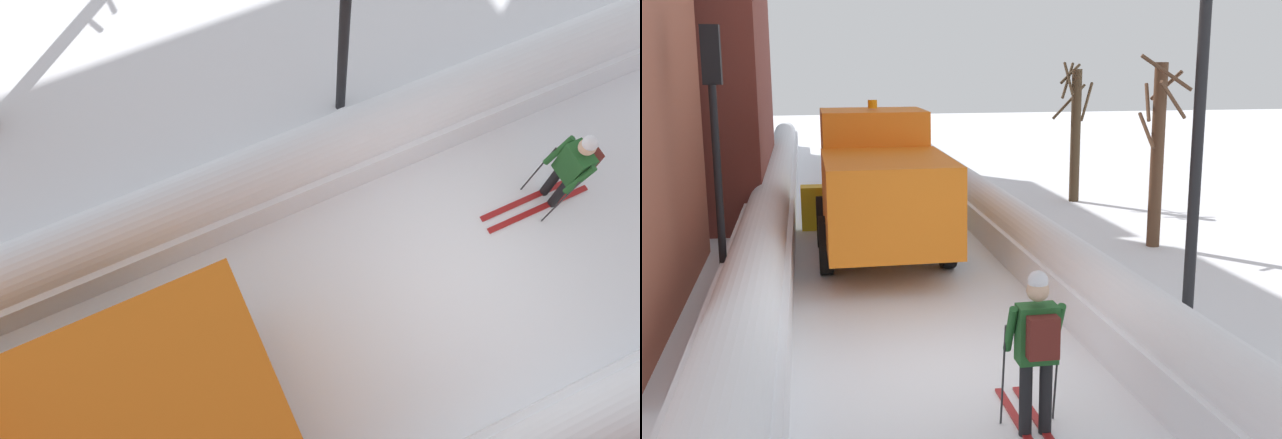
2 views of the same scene
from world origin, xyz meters
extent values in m
plane|color=white|center=(0.00, 10.00, 0.00)|extent=(80.00, 80.00, 0.00)
cube|color=white|center=(-2.56, 10.00, 0.39)|extent=(1.10, 36.00, 0.78)
cylinder|color=white|center=(-2.56, 10.00, 0.78)|extent=(0.90, 34.20, 0.90)
cube|color=white|center=(2.56, 10.00, 0.30)|extent=(1.10, 36.00, 0.60)
cylinder|color=white|center=(2.56, 10.00, 0.60)|extent=(0.90, 34.20, 0.90)
cube|color=orange|center=(-0.26, 4.78, 1.40)|extent=(2.30, 3.40, 1.60)
cube|color=orange|center=(-0.26, 7.48, 1.75)|extent=(2.20, 2.00, 2.30)
cube|color=black|center=(-0.26, 8.44, 2.26)|extent=(1.85, 0.06, 1.01)
cube|color=yellow|center=(-0.26, 8.83, 0.55)|extent=(3.20, 0.46, 1.13)
cylinder|color=orange|center=(-0.26, 7.48, 3.02)|extent=(0.20, 0.20, 0.18)
cylinder|color=black|center=(-1.41, 7.18, 0.55)|extent=(0.25, 1.10, 1.10)
cylinder|color=black|center=(0.89, 7.18, 0.55)|extent=(0.25, 1.10, 1.10)
cylinder|color=black|center=(-1.41, 4.98, 0.55)|extent=(0.25, 1.10, 1.10)
cylinder|color=black|center=(0.89, 4.98, 0.55)|extent=(0.25, 1.10, 1.10)
cylinder|color=black|center=(0.46, -1.92, 0.41)|extent=(0.14, 0.14, 0.82)
cylinder|color=black|center=(0.68, -1.92, 0.41)|extent=(0.14, 0.14, 0.82)
cube|color=#1E5123|center=(0.57, -1.92, 1.13)|extent=(0.42, 0.26, 0.62)
cube|color=#591E19|center=(0.57, -2.13, 1.16)|extent=(0.32, 0.16, 0.44)
sphere|color=tan|center=(0.57, -1.92, 1.60)|extent=(0.24, 0.24, 0.24)
sphere|color=silver|center=(0.57, -1.92, 1.70)|extent=(0.22, 0.22, 0.22)
cylinder|color=#1E5123|center=(0.31, -1.82, 1.16)|extent=(0.09, 0.33, 0.56)
cylinder|color=#1E5123|center=(0.83, -1.82, 1.16)|extent=(0.09, 0.33, 0.56)
cube|color=maroon|center=(0.46, -1.67, 0.01)|extent=(0.09, 1.80, 0.03)
cube|color=maroon|center=(0.68, -1.67, 0.01)|extent=(0.09, 1.80, 0.03)
cylinder|color=#262628|center=(0.27, -1.70, 0.60)|extent=(0.02, 0.19, 1.19)
cylinder|color=#262628|center=(0.87, -1.70, 0.60)|extent=(0.02, 0.19, 1.19)
cylinder|color=black|center=(-3.06, 3.15, 1.78)|extent=(0.12, 0.12, 3.56)
cube|color=black|center=(-3.06, 3.29, 4.01)|extent=(0.28, 0.24, 0.90)
sphere|color=red|center=(-3.06, 3.42, 4.29)|extent=(0.18, 0.18, 0.18)
sphere|color=gold|center=(-3.06, 3.42, 4.01)|extent=(0.18, 0.18, 0.18)
sphere|color=green|center=(-3.06, 3.42, 3.73)|extent=(0.18, 0.18, 0.18)
cylinder|color=black|center=(3.49, 0.33, 2.72)|extent=(0.16, 0.16, 5.44)
cylinder|color=#513625|center=(5.58, 5.83, 1.95)|extent=(0.28, 0.28, 3.91)
cylinder|color=#513625|center=(5.79, 5.98, 3.42)|extent=(0.45, 0.67, 0.67)
cylinder|color=#513625|center=(5.32, 5.84, 2.50)|extent=(0.10, 0.81, 0.72)
cylinder|color=#513625|center=(5.35, 5.92, 3.08)|extent=(0.31, 0.73, 0.80)
cylinder|color=#513625|center=(5.73, 5.53, 3.14)|extent=(0.88, 0.55, 0.84)
cylinder|color=#513625|center=(5.52, 5.47, 3.69)|extent=(1.08, 0.28, 0.76)
cylinder|color=#453523|center=(5.77, 11.40, 1.86)|extent=(0.28, 0.28, 3.72)
cylinder|color=#453523|center=(5.53, 11.39, 3.46)|extent=(0.09, 0.77, 0.91)
cylinder|color=#453523|center=(5.68, 11.76, 2.81)|extent=(1.08, 0.37, 1.00)
cylinder|color=#453523|center=(5.57, 11.59, 3.40)|extent=(0.58, 0.68, 1.01)
cylinder|color=#453523|center=(6.07, 11.38, 2.81)|extent=(0.13, 0.90, 1.13)
cylinder|color=#453523|center=(5.66, 11.64, 3.59)|extent=(0.74, 0.45, 0.58)
camera|label=1|loc=(-1.74, 3.11, 8.88)|focal=34.84mm
camera|label=2|loc=(-1.72, -9.21, 3.90)|focal=43.20mm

